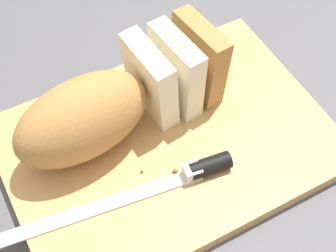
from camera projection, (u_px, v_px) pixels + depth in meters
The scene contains 6 objects.
ground_plane at pixel (168, 148), 0.66m from camera, with size 3.00×3.00×0.00m, color #4C4C51.
cutting_board at pixel (168, 144), 0.65m from camera, with size 0.41×0.29×0.02m, color tan.
bread_loaf at pixel (112, 103), 0.61m from camera, with size 0.28×0.12×0.11m.
bread_knife at pixel (176, 178), 0.60m from camera, with size 0.29×0.06×0.02m.
crumb_near_knife at pixel (142, 171), 0.62m from camera, with size 0.00×0.00×0.00m, color #996633.
crumb_near_loaf at pixel (175, 170), 0.62m from camera, with size 0.01×0.01×0.01m, color #996633.
Camera 1 is at (-0.17, -0.31, 0.56)m, focal length 54.29 mm.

